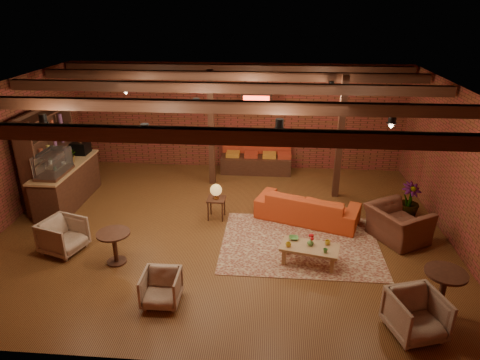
# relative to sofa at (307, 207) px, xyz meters

# --- Properties ---
(floor) EXTENTS (10.00, 10.00, 0.00)m
(floor) POSITION_rel_sofa_xyz_m (-1.96, -0.56, -0.35)
(floor) COLOR #3F1F0F
(floor) RESTS_ON ground
(ceiling) EXTENTS (10.00, 8.00, 0.02)m
(ceiling) POSITION_rel_sofa_xyz_m (-1.96, -0.56, 2.85)
(ceiling) COLOR black
(ceiling) RESTS_ON wall_back
(wall_back) EXTENTS (10.00, 0.02, 3.20)m
(wall_back) POSITION_rel_sofa_xyz_m (-1.96, 3.44, 1.25)
(wall_back) COLOR brown
(wall_back) RESTS_ON ground
(wall_front) EXTENTS (10.00, 0.02, 3.20)m
(wall_front) POSITION_rel_sofa_xyz_m (-1.96, -4.56, 1.25)
(wall_front) COLOR brown
(wall_front) RESTS_ON ground
(wall_left) EXTENTS (0.02, 8.00, 3.20)m
(wall_left) POSITION_rel_sofa_xyz_m (-6.96, -0.56, 1.25)
(wall_left) COLOR brown
(wall_left) RESTS_ON ground
(wall_right) EXTENTS (0.02, 8.00, 3.20)m
(wall_right) POSITION_rel_sofa_xyz_m (3.04, -0.56, 1.25)
(wall_right) COLOR brown
(wall_right) RESTS_ON ground
(ceiling_beams) EXTENTS (9.80, 6.40, 0.22)m
(ceiling_beams) POSITION_rel_sofa_xyz_m (-1.96, -0.56, 2.73)
(ceiling_beams) COLOR black
(ceiling_beams) RESTS_ON ceiling
(ceiling_pipe) EXTENTS (9.60, 0.12, 0.12)m
(ceiling_pipe) POSITION_rel_sofa_xyz_m (-1.96, 1.04, 2.50)
(ceiling_pipe) COLOR black
(ceiling_pipe) RESTS_ON ceiling
(post_left) EXTENTS (0.16, 0.16, 3.20)m
(post_left) POSITION_rel_sofa_xyz_m (-2.56, 2.04, 1.25)
(post_left) COLOR black
(post_left) RESTS_ON ground
(post_right) EXTENTS (0.16, 0.16, 3.20)m
(post_right) POSITION_rel_sofa_xyz_m (0.84, 1.44, 1.25)
(post_right) COLOR black
(post_right) RESTS_ON ground
(service_counter) EXTENTS (0.80, 2.50, 1.60)m
(service_counter) POSITION_rel_sofa_xyz_m (-6.06, 0.44, 0.45)
(service_counter) COLOR black
(service_counter) RESTS_ON ground
(plant_counter) EXTENTS (0.35, 0.39, 0.30)m
(plant_counter) POSITION_rel_sofa_xyz_m (-5.96, 0.64, 0.87)
(plant_counter) COLOR #337F33
(plant_counter) RESTS_ON service_counter
(shelving_hutch) EXTENTS (0.52, 2.00, 2.40)m
(shelving_hutch) POSITION_rel_sofa_xyz_m (-6.46, 0.54, 0.85)
(shelving_hutch) COLOR black
(shelving_hutch) RESTS_ON ground
(banquette) EXTENTS (2.10, 0.70, 1.00)m
(banquette) POSITION_rel_sofa_xyz_m (-1.36, 2.99, 0.15)
(banquette) COLOR #A2301B
(banquette) RESTS_ON ground
(service_sign) EXTENTS (0.86, 0.06, 0.30)m
(service_sign) POSITION_rel_sofa_xyz_m (-1.36, 2.54, 2.00)
(service_sign) COLOR #FF3019
(service_sign) RESTS_ON ceiling
(ceiling_spotlights) EXTENTS (6.40, 4.40, 0.28)m
(ceiling_spotlights) POSITION_rel_sofa_xyz_m (-1.96, -0.56, 2.51)
(ceiling_spotlights) COLOR black
(ceiling_spotlights) RESTS_ON ceiling
(rug) EXTENTS (3.38, 2.59, 0.01)m
(rug) POSITION_rel_sofa_xyz_m (-0.21, -1.12, -0.34)
(rug) COLOR maroon
(rug) RESTS_ON floor
(sofa) EXTENTS (2.55, 1.65, 0.70)m
(sofa) POSITION_rel_sofa_xyz_m (0.00, 0.00, 0.00)
(sofa) COLOR #B53C19
(sofa) RESTS_ON floor
(coffee_table) EXTENTS (1.23, 0.80, 0.64)m
(coffee_table) POSITION_rel_sofa_xyz_m (-0.08, -1.84, -0.00)
(coffee_table) COLOR #9B7B48
(coffee_table) RESTS_ON floor
(side_table_lamp) EXTENTS (0.44, 0.44, 0.88)m
(side_table_lamp) POSITION_rel_sofa_xyz_m (-2.16, -0.08, 0.32)
(side_table_lamp) COLOR black
(side_table_lamp) RESTS_ON floor
(round_table_left) EXTENTS (0.65, 0.65, 0.68)m
(round_table_left) POSITION_rel_sofa_xyz_m (-3.92, -2.13, 0.11)
(round_table_left) COLOR black
(round_table_left) RESTS_ON floor
(armchair_a) EXTENTS (0.92, 0.95, 0.79)m
(armchair_a) POSITION_rel_sofa_xyz_m (-5.14, -1.80, 0.05)
(armchair_a) COLOR #C4AF97
(armchair_a) RESTS_ON floor
(armchair_b) EXTENTS (0.64, 0.60, 0.66)m
(armchair_b) POSITION_rel_sofa_xyz_m (-2.70, -3.27, -0.02)
(armchair_b) COLOR #C4AF97
(armchair_b) RESTS_ON floor
(armchair_right) EXTENTS (1.25, 1.39, 1.02)m
(armchair_right) POSITION_rel_sofa_xyz_m (1.89, -0.76, 0.16)
(armchair_right) COLOR brown
(armchair_right) RESTS_ON floor
(side_table_book) EXTENTS (0.49, 0.49, 0.47)m
(side_table_book) POSITION_rel_sofa_xyz_m (1.74, 0.05, 0.07)
(side_table_book) COLOR black
(side_table_book) RESTS_ON floor
(round_table_right) EXTENTS (0.68, 0.68, 0.80)m
(round_table_right) POSITION_rel_sofa_xyz_m (2.02, -3.12, 0.18)
(round_table_right) COLOR black
(round_table_right) RESTS_ON floor
(armchair_far) EXTENTS (0.96, 0.92, 0.80)m
(armchair_far) POSITION_rel_sofa_xyz_m (1.45, -3.68, 0.05)
(armchair_far) COLOR #C4AF97
(armchair_far) RESTS_ON floor
(plant_tall) EXTENTS (1.90, 1.90, 2.61)m
(plant_tall) POSITION_rel_sofa_xyz_m (2.44, 0.35, 0.96)
(plant_tall) COLOR #4C7F4C
(plant_tall) RESTS_ON floor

